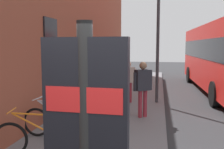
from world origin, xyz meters
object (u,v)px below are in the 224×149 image
object	(u,v)px
bicycle_leaning_wall	(37,138)
bicycle_beside_lamp	(56,122)
street_lamp	(158,28)
bicycle_by_door	(92,99)
transit_info_sign	(86,147)
pedestrian_near_bus	(128,77)
pedestrian_crossing_street	(83,140)
bicycle_under_window	(84,105)
city_bus	(224,55)
bicycle_far_end	(70,113)
pedestrian_by_facade	(143,84)

from	to	relation	value
bicycle_leaning_wall	bicycle_beside_lamp	distance (m)	1.07
bicycle_beside_lamp	street_lamp	distance (m)	5.66
bicycle_by_door	transit_info_sign	xyz separation A→B (m)	(-7.02, -1.88, 1.21)
transit_info_sign	pedestrian_near_bus	bearing A→B (deg)	5.05
pedestrian_near_bus	pedestrian_crossing_street	distance (m)	6.71
bicycle_under_window	street_lamp	distance (m)	4.25
city_bus	street_lamp	world-z (taller)	street_lamp
bicycle_leaning_wall	street_lamp	xyz separation A→B (m)	(5.55, -2.33, 2.53)
pedestrian_near_bus	city_bus	bearing A→B (deg)	-49.39
bicycle_beside_lamp	transit_info_sign	distance (m)	4.75
transit_info_sign	city_bus	world-z (taller)	city_bus
bicycle_under_window	city_bus	bearing A→B (deg)	-42.36
pedestrian_crossing_street	bicycle_leaning_wall	bearing A→B (deg)	44.84
bicycle_beside_lamp	bicycle_far_end	world-z (taller)	same
bicycle_leaning_wall	pedestrian_crossing_street	world-z (taller)	pedestrian_crossing_street
bicycle_by_door	street_lamp	size ratio (longest dim) A/B	0.36
bicycle_under_window	transit_info_sign	distance (m)	6.45
bicycle_leaning_wall	street_lamp	distance (m)	6.53
transit_info_sign	pedestrian_by_facade	distance (m)	6.39
bicycle_leaning_wall	city_bus	world-z (taller)	city_bus
pedestrian_by_facade	transit_info_sign	bearing A→B (deg)	-179.64
bicycle_leaning_wall	bicycle_under_window	distance (m)	2.98
bicycle_far_end	pedestrian_near_bus	xyz separation A→B (m)	(3.36, -1.21, 0.61)
bicycle_by_door	city_bus	distance (m)	7.68
bicycle_far_end	bicycle_under_window	bearing A→B (deg)	-4.11
bicycle_far_end	bicycle_beside_lamp	bearing A→B (deg)	177.51
pedestrian_crossing_street	bicycle_far_end	bearing A→B (deg)	22.82
pedestrian_near_bus	pedestrian_crossing_street	world-z (taller)	pedestrian_near_bus
bicycle_far_end	street_lamp	bearing A→B (deg)	-32.67
bicycle_far_end	pedestrian_crossing_street	world-z (taller)	pedestrian_crossing_street
bicycle_leaning_wall	pedestrian_by_facade	distance (m)	3.87
bicycle_beside_lamp	city_bus	bearing A→B (deg)	-35.29
bicycle_under_window	transit_info_sign	bearing A→B (deg)	-162.80
pedestrian_by_facade	bicycle_by_door	bearing A→B (deg)	70.45
bicycle_far_end	pedestrian_crossing_street	xyz separation A→B (m)	(-3.34, -1.41, 0.60)
bicycle_beside_lamp	pedestrian_near_bus	size ratio (longest dim) A/B	1.08
bicycle_under_window	transit_info_sign	world-z (taller)	transit_info_sign
bicycle_far_end	transit_info_sign	xyz separation A→B (m)	(-5.00, -1.95, 1.21)
transit_info_sign	pedestrian_near_bus	world-z (taller)	transit_info_sign
pedestrian_near_bus	pedestrian_crossing_street	size ratio (longest dim) A/B	1.01
transit_info_sign	street_lamp	distance (m)	8.73
pedestrian_crossing_street	pedestrian_by_facade	bearing A→B (deg)	-6.08
transit_info_sign	city_bus	distance (m)	12.69
bicycle_far_end	transit_info_sign	size ratio (longest dim) A/B	0.71
bicycle_by_door	pedestrian_by_facade	world-z (taller)	pedestrian_by_facade
street_lamp	pedestrian_crossing_street	bearing A→B (deg)	172.49
bicycle_by_door	bicycle_far_end	bearing A→B (deg)	177.95
bicycle_leaning_wall	pedestrian_crossing_street	size ratio (longest dim) A/B	1.08
bicycle_by_door	pedestrian_near_bus	xyz separation A→B (m)	(1.34, -1.14, 0.61)
bicycle_under_window	pedestrian_near_bus	bearing A→B (deg)	-26.25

